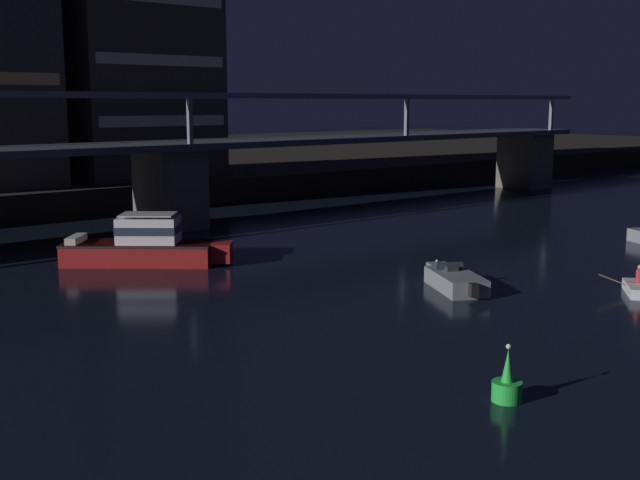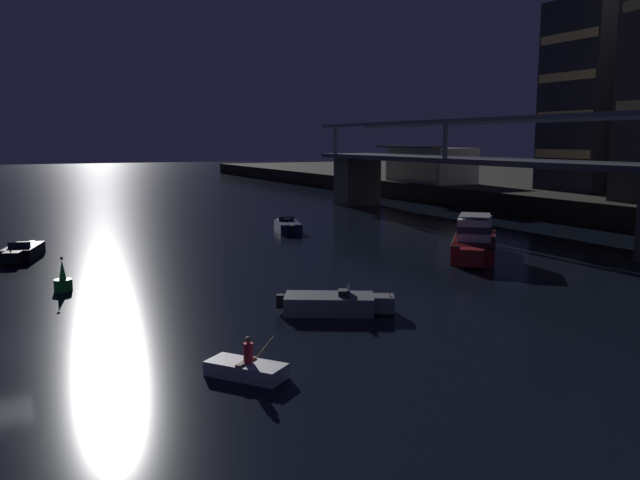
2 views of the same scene
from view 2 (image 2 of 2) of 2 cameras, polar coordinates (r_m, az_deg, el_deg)
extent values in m
cube|color=#605B51|center=(77.20, 3.28, 5.19)|extent=(3.60, 4.40, 5.55)
cube|color=slate|center=(75.67, 1.37, 8.79)|extent=(0.30, 0.30, 3.20)
cube|color=slate|center=(58.15, 10.95, 8.64)|extent=(0.30, 0.30, 3.20)
cube|color=#282833|center=(77.68, 23.75, 11.38)|extent=(8.01, 11.68, 19.79)
cube|color=#F2D172|center=(73.18, 20.46, 7.11)|extent=(7.37, 0.10, 0.90)
cube|color=#F2D172|center=(73.21, 20.63, 10.21)|extent=(7.37, 0.10, 0.90)
cube|color=#F2D172|center=(73.45, 20.80, 13.29)|extent=(7.37, 0.10, 0.90)
cube|color=#F2D172|center=(73.91, 20.97, 16.34)|extent=(7.37, 0.10, 0.90)
cube|color=#B2AD9E|center=(85.35, 9.67, 6.51)|extent=(12.00, 6.00, 4.40)
cube|color=#EAD88C|center=(83.62, 7.96, 6.21)|extent=(11.20, 0.10, 2.64)
cube|color=#4C4C51|center=(83.24, 7.68, 8.12)|extent=(12.40, 1.60, 0.30)
cube|color=maroon|center=(44.11, 13.39, -0.57)|extent=(7.74, 7.22, 1.20)
cube|color=maroon|center=(39.61, 13.21, -1.49)|extent=(1.77, 1.80, 1.04)
cube|color=black|center=(44.02, 13.42, 0.14)|extent=(7.85, 7.33, 0.10)
cube|color=white|center=(43.33, 13.43, 1.01)|extent=(3.79, 3.69, 1.40)
cube|color=#283342|center=(43.32, 13.44, 1.07)|extent=(3.85, 3.74, 0.44)
cube|color=silver|center=(43.22, 13.47, 2.12)|extent=(3.41, 3.32, 0.08)
cube|color=#B7B2A8|center=(47.36, 13.55, 1.01)|extent=(1.82, 1.96, 0.36)
cube|color=gray|center=(28.83, 0.81, -5.63)|extent=(3.45, 4.30, 0.80)
cube|color=gray|center=(28.86, 5.61, -5.56)|extent=(1.30, 1.26, 0.70)
cube|color=#283342|center=(28.68, 2.51, -4.52)|extent=(1.23, 0.73, 0.36)
cube|color=#262628|center=(28.70, 2.01, -4.64)|extent=(0.68, 0.62, 0.24)
cube|color=black|center=(28.94, -3.48, -5.39)|extent=(0.49, 0.49, 0.60)
sphere|color=beige|center=(28.77, 6.12, -4.73)|extent=(0.12, 0.12, 0.12)
cube|color=black|center=(46.30, -24.60, -0.95)|extent=(4.26, 2.85, 0.80)
cube|color=black|center=(44.00, -25.41, -1.40)|extent=(1.15, 1.21, 0.70)
cube|color=#283342|center=(45.40, -24.92, -0.40)|extent=(0.49, 1.32, 0.36)
cube|color=#262628|center=(45.65, -24.84, -0.43)|extent=(0.54, 0.65, 0.24)
cube|color=black|center=(48.34, -23.95, -0.40)|extent=(0.45, 0.45, 0.60)
sphere|color=beige|center=(43.70, -25.54, -0.90)|extent=(0.12, 0.12, 0.12)
cube|color=#19234C|center=(54.31, -2.84, 1.17)|extent=(4.23, 2.70, 0.80)
cube|color=#19234C|center=(56.66, -3.23, 1.53)|extent=(1.12, 1.18, 0.70)
cube|color=#283342|center=(55.07, -2.99, 1.88)|extent=(0.43, 1.33, 0.36)
cube|color=#262628|center=(54.83, -2.95, 1.79)|extent=(0.53, 0.64, 0.24)
cube|color=black|center=(52.19, -2.46, 0.97)|extent=(0.44, 0.44, 0.60)
sphere|color=red|center=(56.85, -3.27, 1.99)|extent=(0.12, 0.12, 0.12)
cylinder|color=green|center=(35.43, -21.63, -3.70)|extent=(0.90, 0.90, 0.60)
cone|color=green|center=(35.27, -21.70, -2.43)|extent=(0.36, 0.36, 1.00)
sphere|color=#F2EAB2|center=(35.17, -21.76, -1.51)|extent=(0.16, 0.16, 0.16)
cube|color=silver|center=(21.48, -6.51, -11.25)|extent=(2.73, 2.46, 0.48)
cube|color=#7F6647|center=(21.38, -6.52, -10.57)|extent=(0.76, 0.91, 0.06)
cylinder|color=#B22633|center=(21.23, -6.31, -9.77)|extent=(0.32, 0.32, 0.60)
sphere|color=tan|center=(21.10, -6.33, -8.72)|extent=(0.22, 0.22, 0.22)
cylinder|color=olive|center=(22.20, -5.05, -9.62)|extent=(0.97, 1.24, 0.59)
camera|label=1|loc=(54.27, -38.32, 8.15)|focal=44.34mm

